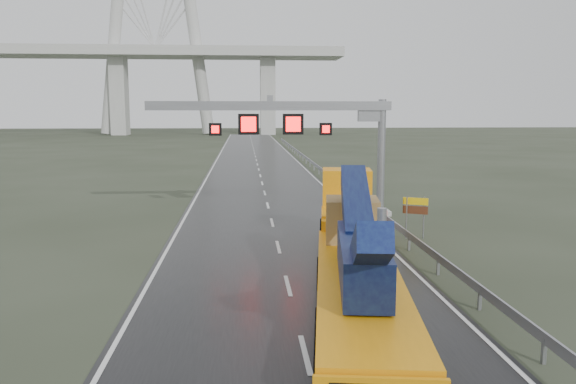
{
  "coord_description": "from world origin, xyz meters",
  "views": [
    {
      "loc": [
        -1.57,
        -16.2,
        6.5
      ],
      "look_at": [
        0.2,
        6.51,
        3.2
      ],
      "focal_mm": 35.0,
      "sensor_mm": 36.0,
      "label": 1
    }
  ],
  "objects": [
    {
      "name": "ground",
      "position": [
        0.0,
        0.0,
        0.0
      ],
      "size": [
        400.0,
        400.0,
        0.0
      ],
      "primitive_type": "plane",
      "color": "#2D3424",
      "rests_on": "ground"
    },
    {
      "name": "road",
      "position": [
        0.0,
        40.0,
        0.01
      ],
      "size": [
        11.0,
        200.0,
        0.02
      ],
      "primitive_type": "cube",
      "color": "black",
      "rests_on": "ground"
    },
    {
      "name": "guardrail",
      "position": [
        6.1,
        30.0,
        0.7
      ],
      "size": [
        0.2,
        140.0,
        1.4
      ],
      "primitive_type": null,
      "color": "gray",
      "rests_on": "ground"
    },
    {
      "name": "sign_gantry",
      "position": [
        2.1,
        17.99,
        5.61
      ],
      "size": [
        14.9,
        1.2,
        7.42
      ],
      "color": "beige",
      "rests_on": "ground"
    },
    {
      "name": "heavy_haul_truck",
      "position": [
        2.67,
        5.13,
        1.68
      ],
      "size": [
        5.15,
        18.62,
        4.34
      ],
      "rotation": [
        0.0,
        0.0,
        -0.14
      ],
      "color": "orange",
      "rests_on": "ground"
    },
    {
      "name": "exit_sign_pair",
      "position": [
        7.1,
        11.39,
        1.52
      ],
      "size": [
        1.17,
        0.58,
        2.17
      ],
      "rotation": [
        0.0,
        0.0,
        -0.43
      ],
      "color": "gray",
      "rests_on": "ground"
    },
    {
      "name": "striped_barrier",
      "position": [
        6.0,
        14.0,
        0.5
      ],
      "size": [
        0.67,
        0.51,
        1.0
      ],
      "primitive_type": "cube",
      "rotation": [
        0.0,
        0.0,
        0.37
      ],
      "color": "red",
      "rests_on": "ground"
    }
  ]
}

